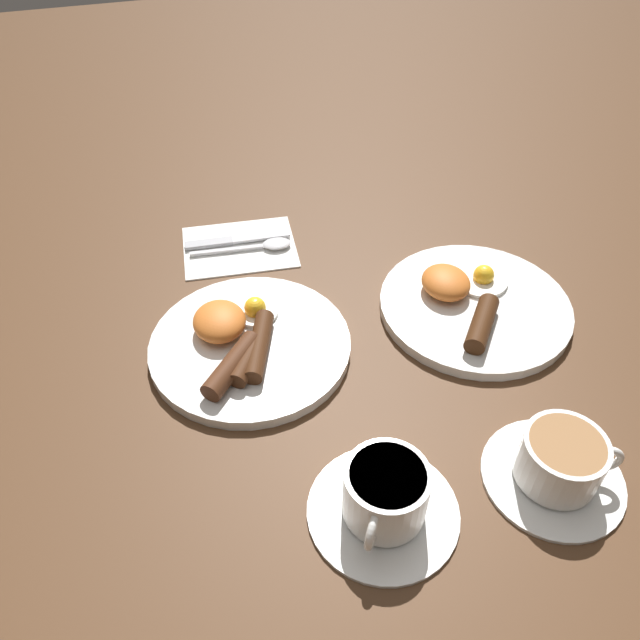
# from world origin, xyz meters

# --- Properties ---
(ground_plane) EXTENTS (3.00, 3.00, 0.00)m
(ground_plane) POSITION_xyz_m (0.00, 0.00, 0.00)
(ground_plane) COLOR #4C301C
(breakfast_plate_near) EXTENTS (0.26, 0.26, 0.05)m
(breakfast_plate_near) POSITION_xyz_m (-0.00, -0.00, 0.01)
(breakfast_plate_near) COLOR white
(breakfast_plate_near) RESTS_ON ground_plane
(breakfast_plate_far) EXTENTS (0.26, 0.26, 0.05)m
(breakfast_plate_far) POSITION_xyz_m (0.01, 0.31, 0.01)
(breakfast_plate_far) COLOR white
(breakfast_plate_far) RESTS_ON ground_plane
(teacup_near) EXTENTS (0.16, 0.16, 0.07)m
(teacup_near) POSITION_xyz_m (0.27, 0.08, 0.03)
(teacup_near) COLOR white
(teacup_near) RESTS_ON ground_plane
(teacup_far) EXTENTS (0.15, 0.15, 0.07)m
(teacup_far) POSITION_xyz_m (0.28, 0.27, 0.03)
(teacup_far) COLOR white
(teacup_far) RESTS_ON ground_plane
(napkin) EXTENTS (0.15, 0.18, 0.01)m
(napkin) POSITION_xyz_m (-0.22, 0.03, 0.00)
(napkin) COLOR white
(napkin) RESTS_ON ground_plane
(knife) EXTENTS (0.03, 0.16, 0.01)m
(knife) POSITION_xyz_m (-0.23, 0.02, 0.01)
(knife) COLOR silver
(knife) RESTS_ON napkin
(spoon) EXTENTS (0.03, 0.16, 0.01)m
(spoon) POSITION_xyz_m (-0.20, 0.07, 0.01)
(spoon) COLOR silver
(spoon) RESTS_ON napkin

